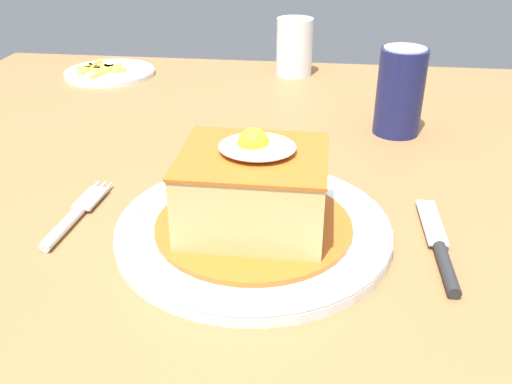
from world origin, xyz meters
The scene contains 8 objects.
dining_table centered at (0.00, 0.00, 0.66)m, with size 1.10×1.00×0.77m.
main_plate centered at (0.06, -0.17, 0.78)m, with size 0.28×0.28×0.02m.
sandwich_meal centered at (0.06, -0.17, 0.82)m, with size 0.20×0.20×0.11m.
fork centered at (-0.13, -0.17, 0.78)m, with size 0.03×0.14×0.01m.
knife centered at (0.24, -0.19, 0.78)m, with size 0.02×0.17×0.01m.
soda_can centered at (0.23, 0.13, 0.83)m, with size 0.07×0.07×0.12m.
drinking_glass centered at (0.06, 0.41, 0.82)m, with size 0.07×0.07×0.10m.
side_plate_fries centered at (-0.29, 0.36, 0.78)m, with size 0.17×0.17×0.02m.
Camera 1 is at (0.12, -0.65, 1.08)m, focal length 39.33 mm.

